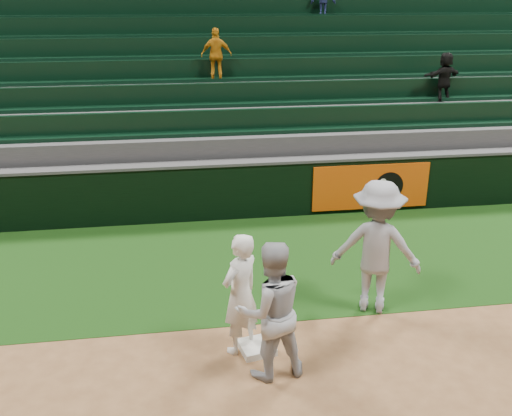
{
  "coord_description": "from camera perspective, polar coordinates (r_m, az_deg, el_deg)",
  "views": [
    {
      "loc": [
        -1.22,
        -6.23,
        4.61
      ],
      "look_at": [
        0.06,
        2.3,
        1.3
      ],
      "focal_mm": 40.0,
      "sensor_mm": 36.0,
      "label": 1
    }
  ],
  "objects": [
    {
      "name": "first_baseman",
      "position": [
        7.61,
        -1.58,
        -8.58
      ],
      "size": [
        0.74,
        0.72,
        1.71
      ],
      "primitive_type": "imported",
      "rotation": [
        0.0,
        0.0,
        3.84
      ],
      "color": "white",
      "rests_on": "ground"
    },
    {
      "name": "stadium_seating",
      "position": [
        15.53,
        -3.91,
        10.14
      ],
      "size": [
        36.0,
        5.95,
        4.96
      ],
      "color": "#363638",
      "rests_on": "ground"
    },
    {
      "name": "baserunner",
      "position": [
        7.13,
        1.46,
        -10.22
      ],
      "size": [
        0.99,
        0.83,
        1.84
      ],
      "primitive_type": "imported",
      "rotation": [
        0.0,
        0.0,
        3.3
      ],
      "color": "#AAADB5",
      "rests_on": "ground"
    },
    {
      "name": "field_wall",
      "position": [
        12.17,
        -2.19,
        1.9
      ],
      "size": [
        36.0,
        0.45,
        1.25
      ],
      "color": "black",
      "rests_on": "ground"
    },
    {
      "name": "base_coach",
      "position": [
        8.66,
        11.95,
        -3.85
      ],
      "size": [
        1.52,
        1.2,
        2.06
      ],
      "primitive_type": "imported",
      "rotation": [
        0.0,
        0.0,
        2.76
      ],
      "color": "#979AA4",
      "rests_on": "foul_grass"
    },
    {
      "name": "ground",
      "position": [
        7.85,
        2.12,
        -15.01
      ],
      "size": [
        70.0,
        70.0,
        0.0
      ],
      "primitive_type": "plane",
      "color": "brown",
      "rests_on": "ground"
    },
    {
      "name": "first_base",
      "position": [
        8.0,
        0.08,
        -13.76
      ],
      "size": [
        0.52,
        0.52,
        0.1
      ],
      "primitive_type": "cube",
      "rotation": [
        0.0,
        0.0,
        0.2
      ],
      "color": "silver",
      "rests_on": "ground"
    },
    {
      "name": "foul_grass",
      "position": [
        10.39,
        -0.91,
        -5.33
      ],
      "size": [
        36.0,
        4.2,
        0.01
      ],
      "primitive_type": "cube",
      "color": "black",
      "rests_on": "ground"
    }
  ]
}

